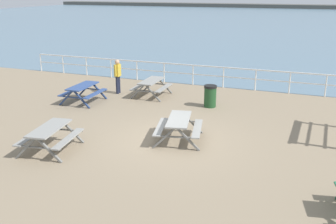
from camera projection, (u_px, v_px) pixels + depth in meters
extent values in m
cube|color=gray|center=(170.00, 142.00, 13.13)|extent=(30.00, 24.00, 0.20)
cube|color=slate|center=(291.00, 21.00, 59.91)|extent=(142.00, 90.00, 0.01)
cube|color=#4C4C47|center=(304.00, 8.00, 98.07)|extent=(142.00, 6.00, 1.80)
cube|color=white|center=(224.00, 68.00, 19.66)|extent=(23.00, 0.06, 0.06)
cube|color=white|center=(223.00, 77.00, 19.80)|extent=(23.00, 0.05, 0.05)
cylinder|color=white|center=(41.00, 63.00, 23.77)|extent=(0.07, 0.07, 1.05)
cylinder|color=white|center=(63.00, 64.00, 23.21)|extent=(0.07, 0.07, 1.05)
cylinder|color=white|center=(86.00, 66.00, 22.64)|extent=(0.07, 0.07, 1.05)
cylinder|color=white|center=(111.00, 68.00, 22.08)|extent=(0.07, 0.07, 1.05)
cylinder|color=white|center=(137.00, 71.00, 21.51)|extent=(0.07, 0.07, 1.05)
cylinder|color=white|center=(164.00, 73.00, 20.95)|extent=(0.07, 0.07, 1.05)
cylinder|color=white|center=(193.00, 75.00, 20.38)|extent=(0.07, 0.07, 1.05)
cylinder|color=white|center=(223.00, 78.00, 19.82)|extent=(0.07, 0.07, 1.05)
cylinder|color=white|center=(256.00, 80.00, 19.25)|extent=(0.07, 0.07, 1.05)
cylinder|color=white|center=(290.00, 83.00, 18.69)|extent=(0.07, 0.07, 1.05)
cylinder|color=white|center=(326.00, 86.00, 18.12)|extent=(0.07, 0.07, 1.05)
cube|color=#334C84|center=(83.00, 86.00, 17.20)|extent=(0.77, 1.83, 0.05)
cube|color=#334C84|center=(71.00, 91.00, 17.48)|extent=(0.33, 1.81, 0.04)
cube|color=#334C84|center=(95.00, 94.00, 17.10)|extent=(0.33, 1.81, 0.04)
cube|color=navy|center=(85.00, 89.00, 18.13)|extent=(0.79, 0.11, 0.79)
cube|color=navy|center=(99.00, 91.00, 17.90)|extent=(0.79, 0.11, 0.79)
cube|color=navy|center=(92.00, 89.00, 18.00)|extent=(1.50, 0.12, 0.04)
cube|color=navy|center=(66.00, 98.00, 16.73)|extent=(0.79, 0.11, 0.79)
cube|color=navy|center=(81.00, 99.00, 16.49)|extent=(0.79, 0.11, 0.79)
cube|color=navy|center=(74.00, 97.00, 16.60)|extent=(1.50, 0.12, 0.04)
cube|color=gray|center=(49.00, 128.00, 12.02)|extent=(0.98, 1.89, 0.05)
cube|color=gray|center=(32.00, 136.00, 12.23)|extent=(0.54, 1.82, 0.04)
cube|color=gray|center=(68.00, 139.00, 11.99)|extent=(0.54, 1.82, 0.04)
cube|color=slate|center=(52.00, 130.00, 12.93)|extent=(0.80, 0.20, 0.79)
cube|color=slate|center=(72.00, 132.00, 12.79)|extent=(0.80, 0.20, 0.79)
cube|color=slate|center=(62.00, 129.00, 12.85)|extent=(1.49, 0.30, 0.04)
cube|color=slate|center=(26.00, 148.00, 11.48)|extent=(0.80, 0.20, 0.79)
cube|color=slate|center=(49.00, 150.00, 11.33)|extent=(0.80, 0.20, 0.79)
cube|color=slate|center=(37.00, 147.00, 11.39)|extent=(1.49, 0.30, 0.04)
cube|color=gray|center=(179.00, 119.00, 12.83)|extent=(1.09, 1.91, 0.05)
cube|color=gray|center=(161.00, 127.00, 13.01)|extent=(0.66, 1.81, 0.04)
cube|color=gray|center=(197.00, 129.00, 12.84)|extent=(0.66, 1.81, 0.04)
cube|color=slate|center=(171.00, 122.00, 13.73)|extent=(0.79, 0.26, 0.79)
cube|color=slate|center=(192.00, 123.00, 13.63)|extent=(0.79, 0.26, 0.79)
cube|color=slate|center=(181.00, 121.00, 13.67)|extent=(1.47, 0.40, 0.04)
cube|color=slate|center=(164.00, 138.00, 12.26)|extent=(0.79, 0.26, 0.79)
cube|color=slate|center=(188.00, 139.00, 12.16)|extent=(0.79, 0.26, 0.79)
cube|color=slate|center=(176.00, 137.00, 12.20)|extent=(1.47, 0.40, 0.04)
cube|color=gray|center=(151.00, 81.00, 18.17)|extent=(0.75, 1.82, 0.05)
cube|color=gray|center=(139.00, 86.00, 18.46)|extent=(0.31, 1.81, 0.04)
cube|color=gray|center=(164.00, 88.00, 18.06)|extent=(0.31, 1.81, 0.04)
cube|color=slate|center=(150.00, 84.00, 19.11)|extent=(0.79, 0.10, 0.79)
cube|color=slate|center=(165.00, 85.00, 18.87)|extent=(0.79, 0.10, 0.79)
cube|color=slate|center=(157.00, 84.00, 18.97)|extent=(1.50, 0.10, 0.04)
cube|color=slate|center=(138.00, 92.00, 17.71)|extent=(0.79, 0.10, 0.79)
cube|color=slate|center=(153.00, 93.00, 17.47)|extent=(0.79, 0.10, 0.79)
cube|color=slate|center=(145.00, 91.00, 17.57)|extent=(1.50, 0.10, 0.04)
cylinder|color=#1E2338|center=(119.00, 84.00, 18.84)|extent=(0.14, 0.14, 0.85)
cylinder|color=#1E2338|center=(117.00, 85.00, 18.68)|extent=(0.14, 0.14, 0.85)
cube|color=gold|center=(117.00, 70.00, 18.54)|extent=(0.23, 0.35, 0.58)
cylinder|color=gold|center=(119.00, 69.00, 18.73)|extent=(0.09, 0.09, 0.52)
cylinder|color=gold|center=(115.00, 71.00, 18.33)|extent=(0.09, 0.09, 0.52)
sphere|color=tan|center=(117.00, 62.00, 18.42)|extent=(0.23, 0.23, 0.23)
cylinder|color=#1E4723|center=(210.00, 97.00, 16.61)|extent=(0.52, 0.52, 0.85)
cylinder|color=black|center=(210.00, 87.00, 16.47)|extent=(0.55, 0.55, 0.10)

